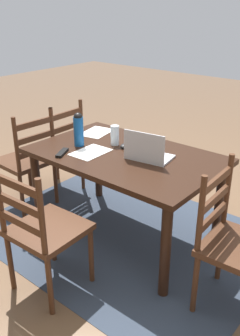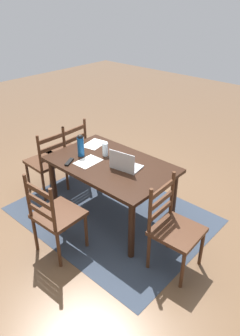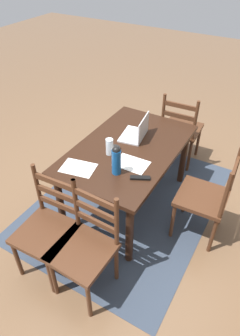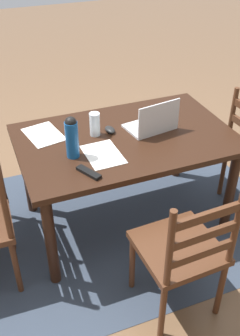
# 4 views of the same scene
# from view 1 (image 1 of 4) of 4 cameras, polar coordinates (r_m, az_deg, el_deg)

# --- Properties ---
(ground_plane) EXTENTS (14.00, 14.00, 0.00)m
(ground_plane) POSITION_cam_1_polar(r_m,az_deg,el_deg) (3.20, 0.70, -10.10)
(ground_plane) COLOR brown
(area_rug) EXTENTS (2.29, 1.75, 0.01)m
(area_rug) POSITION_cam_1_polar(r_m,az_deg,el_deg) (3.20, 0.70, -10.06)
(area_rug) COLOR #333D4C
(area_rug) RESTS_ON ground
(dining_table) EXTENTS (1.44, 0.91, 0.74)m
(dining_table) POSITION_cam_1_polar(r_m,az_deg,el_deg) (2.88, 0.76, 0.47)
(dining_table) COLOR black
(dining_table) RESTS_ON ground
(chair_right_far) EXTENTS (0.46, 0.46, 0.95)m
(chair_right_far) POSITION_cam_1_polar(r_m,az_deg,el_deg) (3.52, -14.01, 1.10)
(chair_right_far) COLOR #4C2B19
(chair_right_far) RESTS_ON ground
(chair_far_head) EXTENTS (0.46, 0.46, 0.95)m
(chair_far_head) POSITION_cam_1_polar(r_m,az_deg,el_deg) (2.46, -11.61, -9.37)
(chair_far_head) COLOR #4C2B19
(chair_far_head) RESTS_ON ground
(chair_right_near) EXTENTS (0.46, 0.46, 0.95)m
(chair_right_near) POSITION_cam_1_polar(r_m,az_deg,el_deg) (3.73, -9.55, 2.82)
(chair_right_near) COLOR #4C2B19
(chair_right_near) RESTS_ON ground
(chair_left_far) EXTENTS (0.46, 0.46, 0.95)m
(chair_left_far) POSITION_cam_1_polar(r_m,az_deg,el_deg) (2.39, 17.22, -11.14)
(chair_left_far) COLOR #4C2B19
(chair_left_far) RESTS_ON ground
(laptop) EXTENTS (0.35, 0.27, 0.23)m
(laptop) POSITION_cam_1_polar(r_m,az_deg,el_deg) (2.72, 4.20, 2.39)
(laptop) COLOR silver
(laptop) RESTS_ON dining_table
(water_bottle) EXTENTS (0.08, 0.08, 0.27)m
(water_bottle) POSITION_cam_1_polar(r_m,az_deg,el_deg) (2.98, -6.36, 5.99)
(water_bottle) COLOR #145199
(water_bottle) RESTS_ON dining_table
(drinking_glass) EXTENTS (0.07, 0.07, 0.16)m
(drinking_glass) POSITION_cam_1_polar(r_m,az_deg,el_deg) (3.00, -0.80, 5.03)
(drinking_glass) COLOR silver
(drinking_glass) RESTS_ON dining_table
(computer_mouse) EXTENTS (0.07, 0.10, 0.03)m
(computer_mouse) POSITION_cam_1_polar(r_m,az_deg,el_deg) (2.96, 0.77, 3.45)
(computer_mouse) COLOR black
(computer_mouse) RESTS_ON dining_table
(tv_remote) EXTENTS (0.12, 0.17, 0.02)m
(tv_remote) POSITION_cam_1_polar(r_m,az_deg,el_deg) (2.87, -8.84, 2.32)
(tv_remote) COLOR black
(tv_remote) RESTS_ON dining_table
(paper_stack_left) EXTENTS (0.22, 0.30, 0.00)m
(paper_stack_left) POSITION_cam_1_polar(r_m,az_deg,el_deg) (2.87, -4.52, 2.43)
(paper_stack_left) COLOR white
(paper_stack_left) RESTS_ON dining_table
(paper_stack_right) EXTENTS (0.26, 0.33, 0.00)m
(paper_stack_right) POSITION_cam_1_polar(r_m,az_deg,el_deg) (3.32, -3.60, 5.48)
(paper_stack_right) COLOR white
(paper_stack_right) RESTS_ON dining_table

